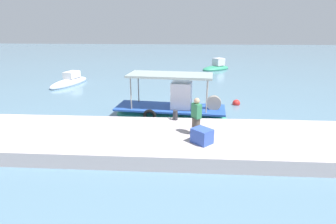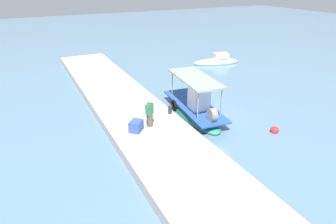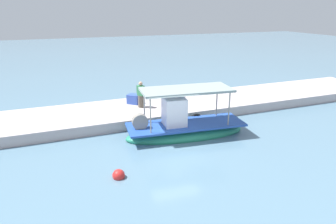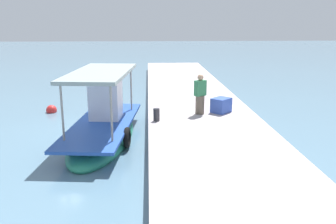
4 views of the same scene
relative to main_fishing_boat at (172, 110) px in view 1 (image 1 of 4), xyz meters
The scene contains 9 objects.
ground_plane 1.20m from the main_fishing_boat, 30.70° to the left, with size 120.00×120.00×0.00m, color slate.
dock_quay 3.96m from the main_fishing_boat, 76.02° to the right, with size 36.00×4.38×0.60m, color #BEB0B1.
main_fishing_boat is the anchor object (origin of this frame).
fisherman_near_bollard 4.03m from the main_fishing_boat, 71.84° to the right, with size 0.50×0.52×1.62m.
mooring_bollard 2.01m from the main_fishing_boat, 82.26° to the right, with size 0.24×0.24×0.48m, color #2D2D33.
cargo_crate 4.88m from the main_fishing_boat, 72.82° to the right, with size 0.75×0.60×0.60m, color #3655B5.
marker_buoy 5.15m from the main_fishing_boat, 35.47° to the left, with size 0.50×0.50×0.50m.
moored_boat_near 18.38m from the main_fishing_boat, 76.11° to the left, with size 4.10×3.77×1.58m.
moored_boat_mid 12.92m from the main_fishing_boat, 138.37° to the left, with size 2.61×5.02×1.35m.
Camera 1 is at (-0.24, -15.22, 5.14)m, focal length 28.81 mm.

